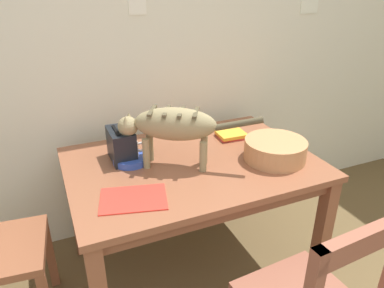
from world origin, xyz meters
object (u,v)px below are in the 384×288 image
(dining_table, at_px, (192,175))
(magazine, at_px, (133,199))
(saucer_bowl, at_px, (131,159))
(wicker_basket, at_px, (275,149))
(coffee_mug, at_px, (130,149))
(cat, at_px, (172,126))
(book_stack, at_px, (231,135))
(toaster, at_px, (121,145))

(dining_table, xyz_separation_m, magazine, (-0.38, -0.23, 0.09))
(saucer_bowl, xyz_separation_m, magazine, (-0.08, -0.34, -0.01))
(saucer_bowl, bearing_deg, dining_table, -20.56)
(saucer_bowl, height_order, wicker_basket, wicker_basket)
(magazine, bearing_deg, coffee_mug, 91.08)
(cat, height_order, saucer_bowl, cat)
(saucer_bowl, bearing_deg, wicker_basket, -20.43)
(saucer_bowl, distance_m, book_stack, 0.65)
(cat, distance_m, book_stack, 0.53)
(dining_table, distance_m, toaster, 0.41)
(saucer_bowl, height_order, magazine, saucer_bowl)
(saucer_bowl, distance_m, coffee_mug, 0.06)
(toaster, bearing_deg, coffee_mug, -57.18)
(cat, bearing_deg, magazine, 160.41)
(dining_table, bearing_deg, book_stack, 28.98)
(saucer_bowl, relative_size, magazine, 0.63)
(magazine, xyz_separation_m, toaster, (0.05, 0.39, 0.08))
(book_stack, relative_size, toaster, 0.89)
(wicker_basket, bearing_deg, dining_table, 159.67)
(cat, relative_size, book_stack, 3.60)
(dining_table, height_order, magazine, magazine)
(magazine, relative_size, toaster, 1.45)
(cat, relative_size, wicker_basket, 1.95)
(magazine, distance_m, toaster, 0.41)
(cat, xyz_separation_m, saucer_bowl, (-0.19, 0.11, -0.20))
(magazine, height_order, book_stack, book_stack)
(toaster, bearing_deg, saucer_bowl, -59.81)
(cat, height_order, magazine, cat)
(book_stack, height_order, toaster, toaster)
(magazine, bearing_deg, saucer_bowl, 91.61)
(cat, bearing_deg, saucer_bowl, 90.00)
(coffee_mug, xyz_separation_m, wicker_basket, (0.71, -0.27, -0.02))
(cat, bearing_deg, coffee_mug, 89.57)
(coffee_mug, height_order, book_stack, coffee_mug)
(dining_table, bearing_deg, toaster, 153.54)
(cat, xyz_separation_m, toaster, (-0.22, 0.17, -0.13))
(coffee_mug, distance_m, wicker_basket, 0.76)
(magazine, relative_size, book_stack, 1.64)
(wicker_basket, xyz_separation_m, toaster, (-0.75, 0.32, 0.03))
(dining_table, height_order, coffee_mug, coffee_mug)
(saucer_bowl, distance_m, magazine, 0.35)
(coffee_mug, xyz_separation_m, book_stack, (0.64, 0.08, -0.06))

